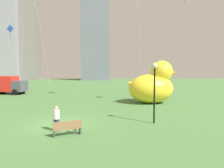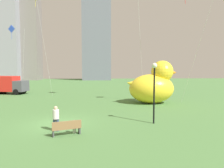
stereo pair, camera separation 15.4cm
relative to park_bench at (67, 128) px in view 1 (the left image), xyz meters
name	(u,v)px [view 1 (the left image)]	position (x,y,z in m)	size (l,w,h in m)	color
ground_plane	(58,123)	(-1.08, 2.78, -0.48)	(140.00, 140.00, 0.00)	#4B773F
park_bench	(67,128)	(0.00, 0.00, 0.00)	(1.78, 0.99, 0.90)	olive
person_adult	(56,117)	(-0.82, 0.91, 0.42)	(0.40, 0.40, 1.63)	#38476B
person_child	(75,126)	(0.40, 0.39, -0.01)	(0.21, 0.21, 0.84)	silver
giant_inflatable_duck	(153,85)	(8.20, 11.17, 1.63)	(5.99, 3.84, 4.96)	yellow
lamppost	(155,81)	(5.93, 2.36, 2.66)	(0.39, 0.39, 4.42)	black
box_truck	(7,85)	(-12.56, 21.31, 0.96)	(5.81, 3.30, 2.85)	red
city_skyline	(42,27)	(-18.10, 63.17, 18.35)	(50.21, 11.12, 40.87)	#9E938C
kite_blue	(11,32)	(-12.19, 22.56, 9.57)	(2.91, 2.89, 11.14)	silver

